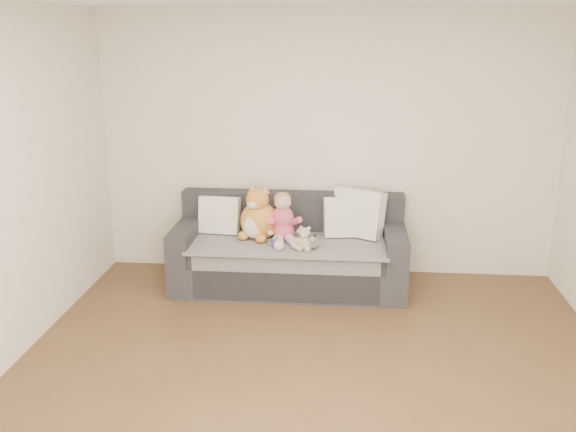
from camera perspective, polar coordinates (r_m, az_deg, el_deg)
The scene contains 10 objects.
room_shell at distance 4.34m, azimuth 2.63°, elevation 1.50°, with size 5.00×5.00×5.00m.
sofa at distance 6.22m, azimuth 0.16°, elevation -3.41°, with size 2.20×0.94×0.85m.
cushion_left at distance 6.31m, azimuth -6.12°, elevation 0.08°, with size 0.41×0.21×0.37m.
cushion_right_back at distance 6.20m, azimuth 5.16°, elevation -0.08°, with size 0.45×0.26×0.40m.
cushion_right_front at distance 6.21m, azimuth 6.28°, elevation 0.26°, with size 0.54×0.44×0.47m.
toddler at distance 6.05m, azimuth -0.42°, elevation -0.40°, with size 0.32×0.48×0.47m.
plush_cat at distance 6.12m, azimuth -2.64°, elevation -0.15°, with size 0.42×0.38×0.55m.
teddy_bear at distance 5.81m, azimuth 1.48°, elevation -2.19°, with size 0.18×0.14×0.23m.
plush_cow at distance 5.85m, azimuth 2.13°, elevation -2.33°, with size 0.13×0.20×0.16m.
sippy_cup at distance 5.91m, azimuth -1.18°, elevation -2.22°, with size 0.10×0.07×0.11m.
Camera 1 is at (0.18, -3.77, 2.41)m, focal length 40.00 mm.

